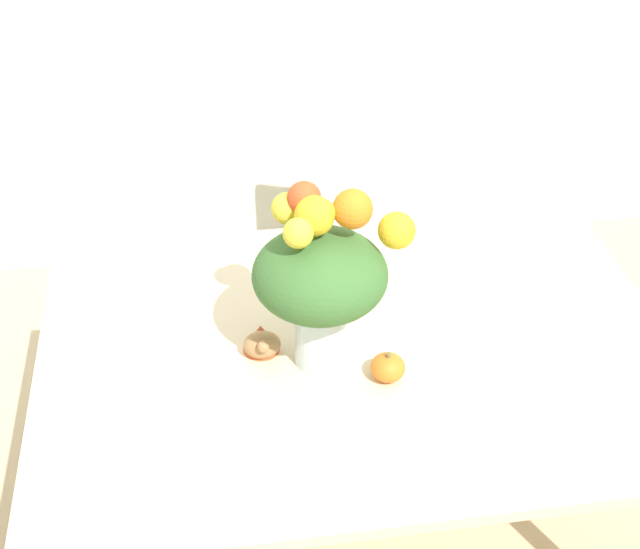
{
  "coord_description": "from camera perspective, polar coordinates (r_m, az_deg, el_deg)",
  "views": [
    {
      "loc": [
        -0.35,
        -1.65,
        2.13
      ],
      "look_at": [
        -0.1,
        -0.04,
        0.97
      ],
      "focal_mm": 50.0,
      "sensor_mm": 36.0,
      "label": 1
    }
  ],
  "objects": [
    {
      "name": "ground_plane",
      "position": [
        2.71,
        2.05,
        -16.34
      ],
      "size": [
        12.0,
        12.0,
        0.0
      ],
      "primitive_type": "plane",
      "color": "tan"
    },
    {
      "name": "dining_table",
      "position": [
        2.24,
        2.4,
        -5.94
      ],
      "size": [
        1.55,
        1.11,
        0.73
      ],
      "color": "beige",
      "rests_on": "ground_plane"
    },
    {
      "name": "flower_vase",
      "position": [
        2.0,
        0.1,
        -0.08
      ],
      "size": [
        0.37,
        0.31,
        0.45
      ],
      "color": "silver",
      "rests_on": "dining_table"
    },
    {
      "name": "pumpkin",
      "position": [
        2.08,
        4.36,
        -5.94
      ],
      "size": [
        0.08,
        0.08,
        0.07
      ],
      "color": "orange",
      "rests_on": "dining_table"
    },
    {
      "name": "turkey_figurine",
      "position": [
        2.15,
        -3.77,
        -4.24
      ],
      "size": [
        0.09,
        0.12,
        0.07
      ],
      "color": "#A87A4C",
      "rests_on": "dining_table"
    },
    {
      "name": "dining_chair_near_window",
      "position": [
        3.14,
        3.69,
        3.17
      ],
      "size": [
        0.48,
        0.48,
        0.87
      ],
      "rotation": [
        0.0,
        0.0,
        -0.15
      ],
      "color": "silver",
      "rests_on": "ground_plane"
    }
  ]
}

